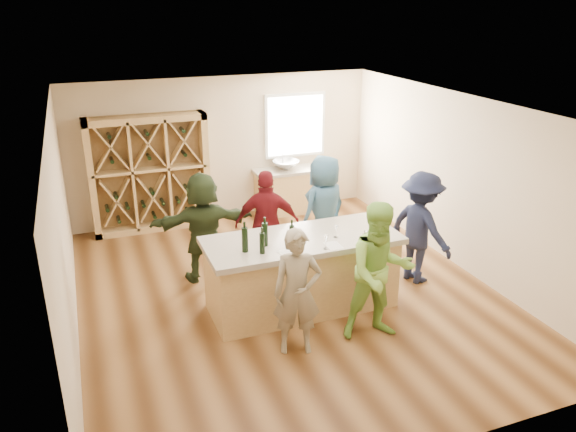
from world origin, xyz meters
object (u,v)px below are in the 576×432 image
object	(u,v)px
wine_bottle_c	(265,234)
wine_rack	(150,174)
person_near_left	(297,292)
person_far_left	(204,227)
wine_bottle_e	(292,235)
wine_bottle_a	(245,240)
sink	(286,165)
person_far_mid	(267,224)
person_near_right	(380,272)
wine_bottle_b	(262,243)
person_server	(420,228)
tasting_counter_base	(302,275)
person_far_right	(324,209)

from	to	relation	value
wine_bottle_c	wine_rack	bearing A→B (deg)	104.56
person_near_left	person_far_left	distance (m)	2.42
person_near_left	person_far_left	xyz separation A→B (m)	(-0.62, 2.34, 0.05)
wine_bottle_e	person_near_left	bearing A→B (deg)	-106.66
wine_bottle_a	sink	bearing A→B (deg)	62.24
wine_bottle_c	person_far_mid	distance (m)	1.35
person_near_right	person_far_mid	size ratio (longest dim) A/B	1.07
person_far_mid	person_far_left	world-z (taller)	person_far_left
wine_bottle_b	person_far_left	xyz separation A→B (m)	(-0.41, 1.65, -0.35)
sink	person_near_right	world-z (taller)	person_near_right
wine_bottle_a	wine_bottle_c	distance (m)	0.32
sink	wine_bottle_a	world-z (taller)	wine_bottle_a
sink	person_server	world-z (taller)	person_server
wine_bottle_b	wine_bottle_e	bearing A→B (deg)	12.81
tasting_counter_base	wine_bottle_a	xyz separation A→B (m)	(-0.87, -0.15, 0.75)
wine_rack	person_far_mid	xyz separation A→B (m)	(1.44, -2.59, -0.23)
sink	person_near_right	xyz separation A→B (m)	(-0.50, -4.71, -0.09)
wine_bottle_c	person_far_left	xyz separation A→B (m)	(-0.52, 1.43, -0.37)
wine_rack	wine_bottle_b	size ratio (longest dim) A/B	7.75
person_near_left	person_far_left	world-z (taller)	person_far_left
tasting_counter_base	person_far_left	bearing A→B (deg)	128.37
sink	wine_bottle_a	distance (m)	4.33
tasting_counter_base	wine_bottle_b	size ratio (longest dim) A/B	9.16
wine_bottle_b	person_near_right	bearing A→B (deg)	-29.77
wine_bottle_a	wine_bottle_b	world-z (taller)	wine_bottle_a
person_far_left	person_far_mid	bearing A→B (deg)	171.25
person_far_mid	person_far_right	xyz separation A→B (m)	(1.05, 0.17, 0.04)
sink	person_far_mid	distance (m)	2.82
wine_rack	wine_bottle_e	distance (m)	4.15
wine_bottle_e	wine_rack	bearing A→B (deg)	108.69
wine_bottle_a	wine_bottle_b	distance (m)	0.23
tasting_counter_base	person_far_right	size ratio (longest dim) A/B	1.43
person_far_left	person_far_right	bearing A→B (deg)	-177.58
person_server	person_near_left	bearing A→B (deg)	98.50
person_far_left	wine_bottle_a	bearing A→B (deg)	101.72
person_near_left	person_far_left	bearing A→B (deg)	121.33
tasting_counter_base	person_near_left	world-z (taller)	person_near_left
wine_bottle_a	wine_bottle_c	world-z (taller)	wine_bottle_a
wine_bottle_b	person_far_left	world-z (taller)	person_far_left
sink	person_far_left	xyz separation A→B (m)	(-2.23, -2.31, -0.14)
person_far_right	person_near_right	bearing A→B (deg)	62.79
tasting_counter_base	wine_bottle_a	distance (m)	1.16
wine_bottle_b	wine_bottle_c	size ratio (longest dim) A/B	0.88
tasting_counter_base	wine_bottle_b	xyz separation A→B (m)	(-0.68, -0.28, 0.72)
wine_bottle_e	person_near_right	distance (m)	1.25
wine_bottle_a	person_far_left	xyz separation A→B (m)	(-0.22, 1.52, -0.37)
sink	wine_bottle_a	xyz separation A→B (m)	(-2.01, -3.83, 0.23)
person_far_right	wine_rack	bearing A→B (deg)	-64.36
sink	wine_bottle_a	bearing A→B (deg)	-117.76
wine_bottle_c	wine_bottle_a	bearing A→B (deg)	-164.10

